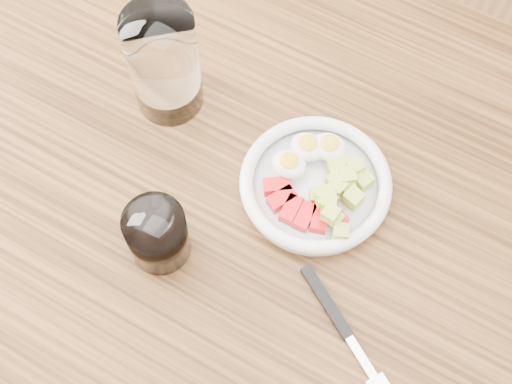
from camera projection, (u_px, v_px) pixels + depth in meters
ground at (258, 348)px, 1.62m from camera, size 4.00×4.00×0.00m
dining_table at (259, 240)px, 1.02m from camera, size 1.50×0.90×0.77m
bowl at (316, 182)px, 0.92m from camera, size 0.20×0.20×0.05m
fork at (339, 322)px, 0.86m from camera, size 0.19×0.12×0.01m
water_glass at (164, 63)px, 0.93m from camera, size 0.09×0.09×0.17m
coffee_glass at (157, 235)px, 0.87m from camera, size 0.08×0.08×0.09m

